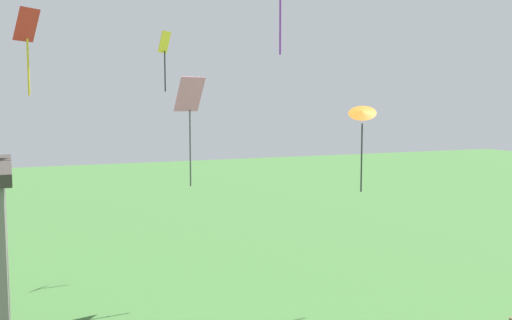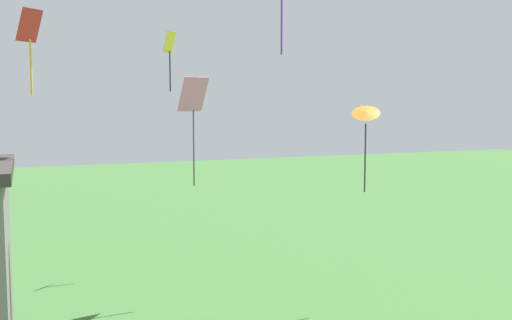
{
  "view_description": "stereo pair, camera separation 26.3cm",
  "coord_description": "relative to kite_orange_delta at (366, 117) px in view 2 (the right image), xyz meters",
  "views": [
    {
      "loc": [
        -5.11,
        -3.68,
        6.41
      ],
      "look_at": [
        0.0,
        8.09,
        5.18
      ],
      "focal_mm": 40.0,
      "sensor_mm": 36.0,
      "label": 1
    },
    {
      "loc": [
        -4.87,
        -3.78,
        6.41
      ],
      "look_at": [
        0.0,
        8.09,
        5.18
      ],
      "focal_mm": 40.0,
      "sensor_mm": 36.0,
      "label": 2
    }
  ],
  "objects": [
    {
      "name": "kite_orange_delta",
      "position": [
        0.0,
        0.0,
        0.0
      ],
      "size": [
        1.16,
        1.13,
        2.73
      ],
      "color": "orange"
    },
    {
      "name": "kite_red_diamond",
      "position": [
        -9.55,
        -0.01,
        2.01
      ],
      "size": [
        0.66,
        0.62,
        2.06
      ],
      "color": "red"
    },
    {
      "name": "kite_yellow_diamond",
      "position": [
        -4.57,
        6.32,
        2.4
      ],
      "size": [
        0.59,
        0.58,
        2.24
      ],
      "color": "yellow"
    },
    {
      "name": "kite_pink_diamond",
      "position": [
        -4.76,
        2.54,
        0.31
      ],
      "size": [
        0.96,
        0.73,
        3.46
      ],
      "color": "pink"
    }
  ]
}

